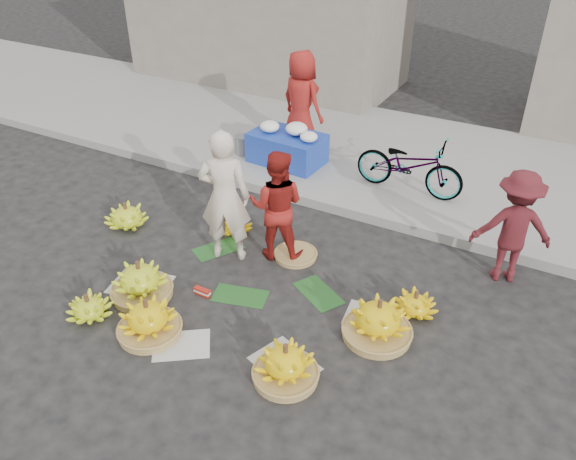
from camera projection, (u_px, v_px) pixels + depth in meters
The scene contains 22 objects.
ground at pixel (256, 289), 6.83m from camera, with size 80.00×80.00×0.00m, color black.
curb at pixel (332, 205), 8.41m from camera, with size 40.00×0.25×0.15m, color gray.
sidewalk at pixel (382, 154), 9.97m from camera, with size 40.00×4.00×0.12m, color gray.
newspaper_scatter at pixel (218, 329), 6.23m from camera, with size 3.20×1.80×0.00m, color beige, non-canonical shape.
banana_leaves at pixel (258, 278), 7.01m from camera, with size 2.00×1.00×0.00m, color #194D1C, non-canonical shape.
banana_bunch_0 at pixel (140, 281), 6.63m from camera, with size 0.82×0.82×0.49m.
banana_bunch_1 at pixel (89, 308), 6.34m from camera, with size 0.62×0.62×0.31m.
banana_bunch_2 at pixel (148, 319), 6.07m from camera, with size 0.69×0.69×0.47m.
banana_bunch_3 at pixel (286, 364), 5.53m from camera, with size 0.66×0.66×0.45m.
banana_bunch_4 at pixel (378, 320), 6.03m from camera, with size 0.80×0.80×0.50m.
banana_bunch_5 at pixel (415, 304), 6.39m from camera, with size 0.53×0.53×0.31m.
banana_bunch_6 at pixel (127, 216), 7.97m from camera, with size 0.68×0.68×0.37m.
banana_bunch_7 at pixel (234, 224), 7.84m from camera, with size 0.50×0.50×0.31m.
basket_spare at pixel (296, 255), 7.38m from camera, with size 0.55×0.55×0.06m, color olive.
incense_stack at pixel (202, 292), 6.71m from camera, with size 0.21×0.07×0.09m, color #B11F12.
vendor_cream at pixel (225, 197), 6.97m from camera, with size 0.64×0.42×1.76m, color beige.
vendor_red at pixel (277, 206), 7.06m from camera, with size 0.72×0.56×1.49m, color #AB221A.
man_striped at pixel (513, 227), 6.66m from camera, with size 0.94×0.54×1.46m, color maroon.
flower_table at pixel (287, 146), 9.40m from camera, with size 1.26×0.84×0.70m.
grey_bucket at pixel (243, 145), 9.75m from camera, with size 0.29×0.29×0.33m, color slate.
flower_vendor at pixel (301, 101), 9.60m from camera, with size 0.84×0.55×1.72m, color #AB221A.
bicycle at pixel (410, 165), 8.46m from camera, with size 1.67×0.58×0.88m, color gray.
Camera 1 is at (2.92, -4.51, 4.29)m, focal length 35.00 mm.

